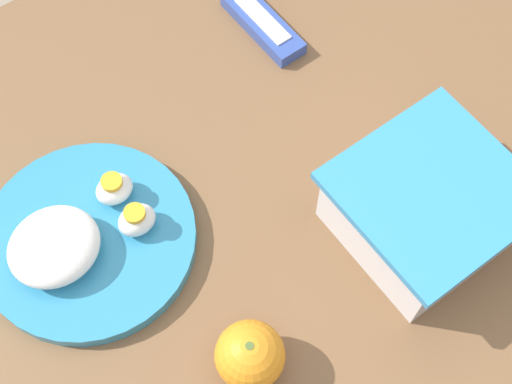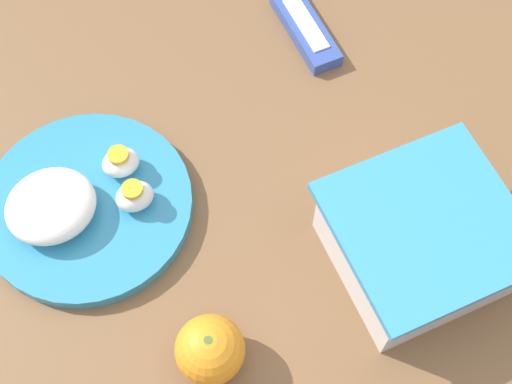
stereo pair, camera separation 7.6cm
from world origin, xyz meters
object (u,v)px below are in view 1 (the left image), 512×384
(food_container, at_px, (424,210))
(rice_plate, at_px, (83,239))
(candy_bar, at_px, (263,24))
(orange_fruit, at_px, (250,355))

(food_container, bearing_deg, rice_plate, -32.72)
(rice_plate, relative_size, candy_bar, 1.78)
(orange_fruit, height_order, rice_plate, orange_fruit)
(food_container, distance_m, orange_fruit, 0.24)
(food_container, height_order, orange_fruit, food_container)
(rice_plate, bearing_deg, candy_bar, -158.99)
(orange_fruit, height_order, candy_bar, orange_fruit)
(orange_fruit, xyz_separation_m, rice_plate, (0.07, -0.21, -0.02))
(food_container, bearing_deg, candy_bar, -95.04)
(candy_bar, bearing_deg, food_container, 84.96)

